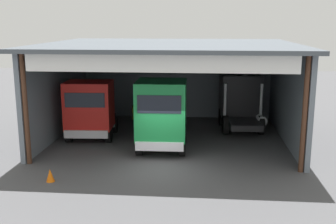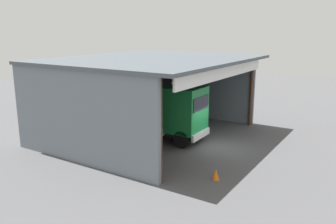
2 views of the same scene
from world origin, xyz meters
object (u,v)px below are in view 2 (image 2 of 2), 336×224
at_px(oil_drum, 78,128).
at_px(tool_cart, 89,127).
at_px(truck_red_right_bay, 116,127).
at_px(traffic_cone, 216,174).
at_px(truck_green_yard_outside, 180,113).
at_px(truck_black_center_right_bay, 155,97).

distance_m(oil_drum, tool_cart, 0.74).
relative_size(truck_red_right_bay, traffic_cone, 8.15).
relative_size(truck_red_right_bay, oil_drum, 4.84).
relative_size(truck_red_right_bay, tool_cart, 4.56).
bearing_deg(oil_drum, truck_red_right_bay, -109.34).
height_order(truck_green_yard_outside, oil_drum, truck_green_yard_outside).
xyz_separation_m(truck_green_yard_outside, tool_cart, (-2.06, 6.49, -1.50)).
distance_m(truck_red_right_bay, oil_drum, 5.64).
distance_m(truck_green_yard_outside, traffic_cone, 6.57).
bearing_deg(traffic_cone, truck_red_right_bay, 90.22).
relative_size(truck_green_yard_outside, tool_cart, 4.77).
xyz_separation_m(truck_red_right_bay, traffic_cone, (0.03, -6.55, -1.49)).
distance_m(tool_cart, traffic_cone, 11.36).
height_order(oil_drum, tool_cart, tool_cart).
height_order(truck_green_yard_outside, tool_cart, truck_green_yard_outside).
height_order(truck_black_center_right_bay, tool_cart, truck_black_center_right_bay).
bearing_deg(truck_red_right_bay, traffic_cone, 86.98).
distance_m(truck_green_yard_outside, truck_black_center_right_bay, 6.86).
xyz_separation_m(truck_green_yard_outside, oil_drum, (-2.51, 7.08, -1.53)).
bearing_deg(truck_black_center_right_bay, oil_drum, 160.97).
distance_m(truck_black_center_right_bay, oil_drum, 7.40).
relative_size(truck_green_yard_outside, traffic_cone, 8.51).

